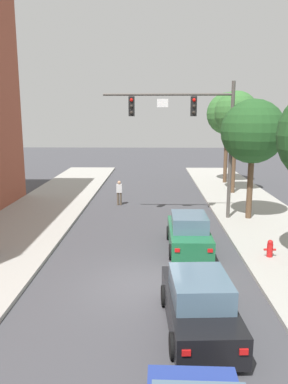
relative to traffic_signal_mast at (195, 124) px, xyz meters
name	(u,v)px	position (x,y,z in m)	size (l,w,h in m)	color
ground_plane	(143,286)	(-2.58, -8.64, -5.37)	(120.00, 120.00, 0.00)	#424247
traffic_signal_mast	(195,124)	(0.00, 0.00, 0.00)	(7.08, 0.38, 7.50)	#514C47
car_lead_green	(189,233)	(-0.66, -4.85, -4.64)	(1.84, 4.24, 1.60)	#1E663D
car_following_black	(199,304)	(-0.97, -11.29, -4.64)	(2.01, 4.32, 1.60)	black
pedestrian_crossing_road	(119,192)	(-4.48, 3.55, -4.45)	(0.36, 0.22, 1.64)	brown
fire_hydrant	(270,248)	(2.54, -6.12, -4.86)	(0.48, 0.24, 0.72)	red
street_tree_second	(253,132)	(3.16, -0.05, -0.39)	(3.47, 3.47, 6.59)	brown
street_tree_third	(236,113)	(3.76, 7.26, 0.66)	(3.12, 3.12, 7.49)	brown
street_tree_farthest	(227,114)	(4.02, 11.81, 0.64)	(3.53, 3.53, 7.66)	brown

